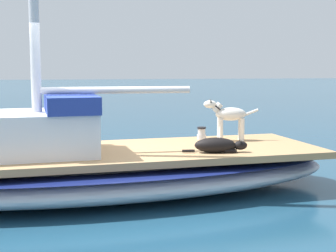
{
  "coord_description": "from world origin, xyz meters",
  "views": [
    {
      "loc": [
        -7.33,
        0.26,
        1.92
      ],
      "look_at": [
        0.0,
        -1.0,
        1.01
      ],
      "focal_mm": 53.45,
      "sensor_mm": 36.0,
      "label": 1
    }
  ],
  "objects_px": {
    "dog_black": "(218,145)",
    "sailboat_main": "(102,172)",
    "dog_white": "(228,116)",
    "deck_winch": "(202,133)"
  },
  "relations": [
    {
      "from": "sailboat_main",
      "to": "dog_black",
      "type": "relative_size",
      "value": 7.82
    },
    {
      "from": "dog_white",
      "to": "dog_black",
      "type": "height_order",
      "value": "dog_white"
    },
    {
      "from": "dog_black",
      "to": "sailboat_main",
      "type": "bearing_deg",
      "value": 75.68
    },
    {
      "from": "dog_white",
      "to": "deck_winch",
      "type": "xyz_separation_m",
      "value": [
        0.23,
        0.4,
        -0.32
      ]
    },
    {
      "from": "sailboat_main",
      "to": "dog_black",
      "type": "height_order",
      "value": "dog_black"
    },
    {
      "from": "sailboat_main",
      "to": "dog_white",
      "type": "distance_m",
      "value": 2.36
    },
    {
      "from": "sailboat_main",
      "to": "dog_white",
      "type": "xyz_separation_m",
      "value": [
        0.67,
        -2.14,
        0.75
      ]
    },
    {
      "from": "sailboat_main",
      "to": "deck_winch",
      "type": "bearing_deg",
      "value": -62.57
    },
    {
      "from": "sailboat_main",
      "to": "dog_white",
      "type": "bearing_deg",
      "value": -72.62
    },
    {
      "from": "dog_white",
      "to": "deck_winch",
      "type": "height_order",
      "value": "dog_white"
    }
  ]
}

